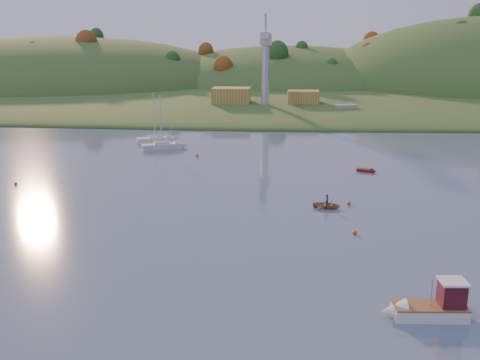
# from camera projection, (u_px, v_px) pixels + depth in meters

# --- Properties ---
(ground) EXTENTS (500.00, 500.00, 0.00)m
(ground) POSITION_uv_depth(u_px,v_px,m) (194.00, 344.00, 38.55)
(ground) COLOR #3E4D66
(ground) RESTS_ON ground
(far_shore) EXTENTS (620.00, 220.00, 1.50)m
(far_shore) POSITION_uv_depth(u_px,v_px,m) (267.00, 83.00, 260.18)
(far_shore) COLOR #325321
(far_shore) RESTS_ON ground
(shore_slope) EXTENTS (640.00, 150.00, 7.00)m
(shore_slope) POSITION_uv_depth(u_px,v_px,m) (263.00, 97.00, 197.55)
(shore_slope) COLOR #325321
(shore_slope) RESTS_ON ground
(hill_left) EXTENTS (170.00, 140.00, 44.00)m
(hill_left) POSITION_uv_depth(u_px,v_px,m) (63.00, 87.00, 237.49)
(hill_left) COLOR #325321
(hill_left) RESTS_ON ground
(hill_center) EXTENTS (140.00, 120.00, 36.00)m
(hill_center) POSITION_uv_depth(u_px,v_px,m) (288.00, 87.00, 240.22)
(hill_center) COLOR #325321
(hill_center) RESTS_ON ground
(hillside_trees) EXTENTS (280.00, 50.00, 32.00)m
(hillside_trees) POSITION_uv_depth(u_px,v_px,m) (264.00, 92.00, 216.82)
(hillside_trees) COLOR #1D481A
(hillside_trees) RESTS_ON ground
(wharf) EXTENTS (42.00, 16.00, 2.40)m
(wharf) POSITION_uv_depth(u_px,v_px,m) (276.00, 109.00, 155.46)
(wharf) COLOR slate
(wharf) RESTS_ON ground
(shed_west) EXTENTS (11.00, 8.00, 4.80)m
(shed_west) POSITION_uv_depth(u_px,v_px,m) (231.00, 96.00, 156.39)
(shed_west) COLOR olive
(shed_west) RESTS_ON wharf
(shed_east) EXTENTS (9.00, 7.00, 4.00)m
(shed_east) POSITION_uv_depth(u_px,v_px,m) (303.00, 98.00, 156.01)
(shed_east) COLOR olive
(shed_east) RESTS_ON wharf
(dock_crane) EXTENTS (3.20, 28.00, 20.30)m
(dock_crane) POSITION_uv_depth(u_px,v_px,m) (266.00, 53.00, 148.06)
(dock_crane) COLOR #B7B7BC
(dock_crane) RESTS_ON wharf
(fishing_boat) EXTENTS (6.80, 2.46, 4.27)m
(fishing_boat) POSITION_uv_depth(u_px,v_px,m) (424.00, 307.00, 41.90)
(fishing_boat) COLOR silver
(fishing_boat) RESTS_ON ground
(sailboat_near) EXTENTS (8.11, 5.12, 10.83)m
(sailboat_near) POSITION_uv_depth(u_px,v_px,m) (162.00, 145.00, 105.63)
(sailboat_near) COLOR silver
(sailboat_near) RESTS_ON ground
(sailboat_far) EXTENTS (7.82, 5.10, 10.47)m
(sailboat_far) POSITION_uv_depth(u_px,v_px,m) (155.00, 139.00, 112.45)
(sailboat_far) COLOR silver
(sailboat_far) RESTS_ON ground
(canoe) EXTENTS (3.89, 3.01, 0.74)m
(canoe) POSITION_uv_depth(u_px,v_px,m) (327.00, 205.00, 69.17)
(canoe) COLOR #946F51
(canoe) RESTS_ON ground
(paddler) EXTENTS (0.44, 0.61, 1.54)m
(paddler) POSITION_uv_depth(u_px,v_px,m) (327.00, 202.00, 69.06)
(paddler) COLOR black
(paddler) RESTS_ON ground
(red_tender) EXTENTS (3.34, 2.30, 1.08)m
(red_tender) POSITION_uv_depth(u_px,v_px,m) (369.00, 171.00, 87.63)
(red_tender) COLOR #60150D
(red_tender) RESTS_ON ground
(work_vessel) EXTENTS (14.35, 8.37, 3.48)m
(work_vessel) POSITION_uv_depth(u_px,v_px,m) (345.00, 113.00, 147.77)
(work_vessel) COLOR slate
(work_vessel) RESTS_ON ground
(buoy_0) EXTENTS (0.50, 0.50, 0.50)m
(buoy_0) POSITION_uv_depth(u_px,v_px,m) (355.00, 232.00, 59.91)
(buoy_0) COLOR #DC490B
(buoy_0) RESTS_ON ground
(buoy_1) EXTENTS (0.50, 0.50, 0.50)m
(buoy_1) POSITION_uv_depth(u_px,v_px,m) (349.00, 203.00, 70.37)
(buoy_1) COLOR #DC490B
(buoy_1) RESTS_ON ground
(buoy_2) EXTENTS (0.50, 0.50, 0.50)m
(buoy_2) POSITION_uv_depth(u_px,v_px,m) (16.00, 184.00, 79.70)
(buoy_2) COLOR #DC490B
(buoy_2) RESTS_ON ground
(buoy_3) EXTENTS (0.50, 0.50, 0.50)m
(buoy_3) POSITION_uv_depth(u_px,v_px,m) (197.00, 155.00, 99.14)
(buoy_3) COLOR #DC490B
(buoy_3) RESTS_ON ground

